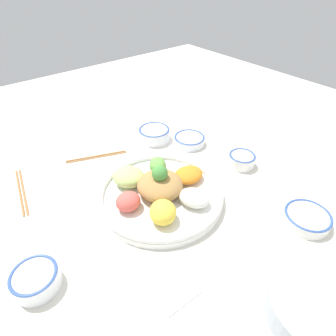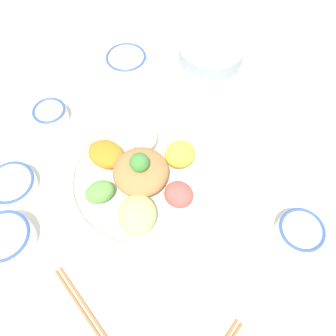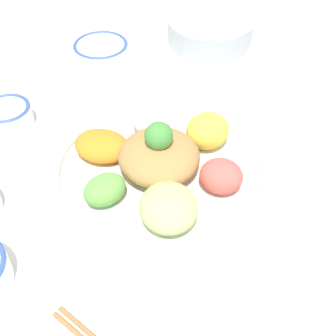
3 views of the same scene
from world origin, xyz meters
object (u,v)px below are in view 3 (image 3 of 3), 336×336
at_px(side_serving_bowl, 210,29).
at_px(serving_spoon_extra, 254,95).
at_px(salad_platter, 160,167).
at_px(sauce_bowl_red, 8,115).
at_px(sauce_bowl_far, 101,49).

bearing_deg(side_serving_bowl, serving_spoon_extra, -52.33).
relative_size(salad_platter, serving_spoon_extra, 2.63).
xyz_separation_m(sauce_bowl_red, sauce_bowl_far, (0.06, 0.27, -0.01)).
xyz_separation_m(sauce_bowl_far, serving_spoon_extra, (0.34, -0.04, -0.01)).
height_order(salad_platter, sauce_bowl_red, salad_platter).
bearing_deg(sauce_bowl_far, sauce_bowl_red, -103.52).
bearing_deg(side_serving_bowl, sauce_bowl_far, -147.21).
distance_m(sauce_bowl_far, side_serving_bowl, 0.25).
height_order(sauce_bowl_red, sauce_bowl_far, sauce_bowl_red).
height_order(sauce_bowl_red, serving_spoon_extra, sauce_bowl_red).
bearing_deg(salad_platter, serving_spoon_extra, 69.03).
distance_m(salad_platter, sauce_bowl_red, 0.31).
bearing_deg(sauce_bowl_red, salad_platter, -8.46).
bearing_deg(sauce_bowl_red, sauce_bowl_far, 76.48).
distance_m(sauce_bowl_far, serving_spoon_extra, 0.35).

